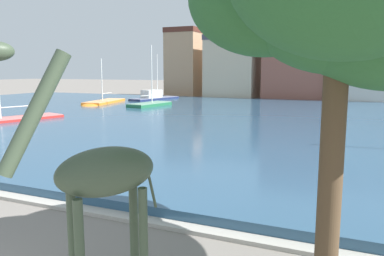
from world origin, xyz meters
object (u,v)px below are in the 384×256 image
at_px(sailboat_green, 153,106).
at_px(sailboat_orange, 102,104).
at_px(sailboat_navy, 157,98).
at_px(giraffe_statue, 98,178).

relative_size(sailboat_green, sailboat_orange, 0.79).
distance_m(sailboat_green, sailboat_navy, 9.87).
bearing_deg(sailboat_orange, sailboat_navy, 71.67).
distance_m(giraffe_statue, sailboat_orange, 41.26).
xyz_separation_m(sailboat_navy, sailboat_orange, (-2.89, -8.73, -0.18)).
xyz_separation_m(sailboat_green, sailboat_navy, (-4.32, 8.88, 0.14)).
relative_size(sailboat_navy, sailboat_orange, 1.05).
relative_size(giraffe_statue, sailboat_green, 0.70).
bearing_deg(sailboat_green, sailboat_orange, 178.86).
xyz_separation_m(giraffe_statue, sailboat_orange, (-24.56, 33.09, -2.19)).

